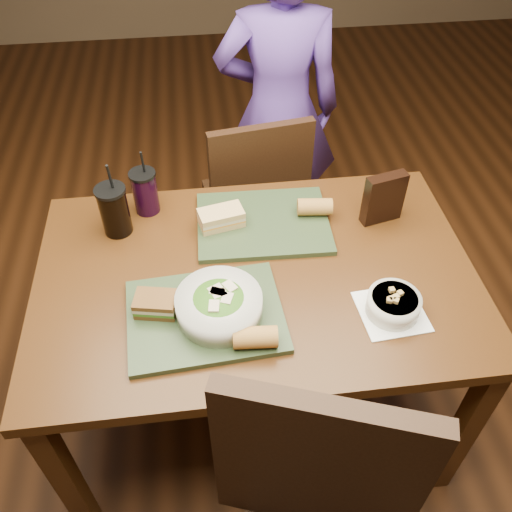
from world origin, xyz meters
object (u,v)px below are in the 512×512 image
at_px(dining_table, 256,293).
at_px(sandwich_far, 221,218).
at_px(tray_near, 205,316).
at_px(baguette_near, 255,337).
at_px(salad_bowl, 219,304).
at_px(soup_bowl, 393,304).
at_px(sandwich_near, 156,304).
at_px(tray_far, 263,223).
at_px(cup_cola, 114,210).
at_px(baguette_far, 315,207).
at_px(chip_bag, 384,198).
at_px(chair_far, 258,199).
at_px(diner, 278,111).
at_px(cup_berry, 145,192).

height_order(dining_table, sandwich_far, sandwich_far).
height_order(tray_near, baguette_near, baguette_near).
xyz_separation_m(sandwich_far, baguette_near, (0.05, -0.47, 0.00)).
height_order(dining_table, salad_bowl, salad_bowl).
height_order(soup_bowl, sandwich_far, sandwich_far).
bearing_deg(sandwich_near, salad_bowl, -10.99).
distance_m(dining_table, tray_near, 0.24).
height_order(tray_far, soup_bowl, soup_bowl).
bearing_deg(cup_cola, baguette_far, -1.39).
height_order(baguette_far, chip_bag, chip_bag).
distance_m(sandwich_near, cup_cola, 0.38).
bearing_deg(baguette_far, cup_cola, 178.61).
bearing_deg(soup_bowl, chair_far, 107.63).
relative_size(sandwich_near, baguette_far, 1.12).
bearing_deg(chip_bag, sandwich_near, -170.17).
xyz_separation_m(diner, cup_berry, (-0.53, -0.61, 0.10)).
relative_size(soup_bowl, baguette_far, 1.71).
height_order(chair_far, cup_berry, cup_berry).
bearing_deg(cup_cola, tray_near, -56.93).
relative_size(sandwich_far, cup_cola, 0.59).
bearing_deg(chair_far, baguette_near, -97.65).
bearing_deg(salad_bowl, sandwich_far, 84.66).
relative_size(salad_bowl, cup_cola, 0.90).
bearing_deg(sandwich_near, chair_far, 63.88).
relative_size(dining_table, tray_near, 3.10).
bearing_deg(baguette_near, cup_cola, 126.73).
relative_size(chair_far, sandwich_far, 5.96).
bearing_deg(sandwich_far, tray_near, -101.49).
height_order(tray_near, baguette_far, baguette_far).
relative_size(salad_bowl, chip_bag, 1.35).
xyz_separation_m(dining_table, sandwich_far, (-0.08, 0.21, 0.14)).
bearing_deg(dining_table, sandwich_far, 112.28).
bearing_deg(diner, dining_table, 81.73).
bearing_deg(cup_berry, salad_bowl, -67.41).
distance_m(soup_bowl, baguette_near, 0.39).
xyz_separation_m(tray_near, chip_bag, (0.59, 0.34, 0.08)).
xyz_separation_m(diner, sandwich_far, (-0.30, -0.73, 0.07)).
bearing_deg(tray_near, tray_far, 60.05).
relative_size(soup_bowl, baguette_near, 1.67).
relative_size(diner, sandwich_near, 11.72).
relative_size(chair_far, tray_near, 2.15).
bearing_deg(soup_bowl, sandwich_far, 137.48).
distance_m(diner, cup_berry, 0.82).
height_order(baguette_near, baguette_far, baguette_near).
xyz_separation_m(tray_far, baguette_near, (-0.08, -0.47, 0.04)).
height_order(chair_far, tray_far, chair_far).
height_order(sandwich_far, baguette_near, baguette_near).
relative_size(chair_far, soup_bowl, 4.77).
bearing_deg(chip_bag, dining_table, -169.90).
xyz_separation_m(soup_bowl, sandwich_near, (-0.64, 0.07, 0.01)).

